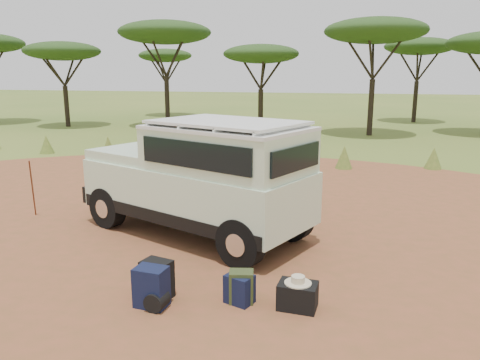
% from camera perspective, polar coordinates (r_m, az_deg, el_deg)
% --- Properties ---
extents(ground, '(140.00, 140.00, 0.00)m').
position_cam_1_polar(ground, '(9.23, -8.58, -7.87)').
color(ground, '#4D6C26').
rests_on(ground, ground).
extents(dirt_clearing, '(23.00, 23.00, 0.01)m').
position_cam_1_polar(dirt_clearing, '(9.23, -8.58, -7.85)').
color(dirt_clearing, brown).
rests_on(dirt_clearing, ground).
extents(grass_fringe, '(36.60, 1.60, 0.90)m').
position_cam_1_polar(grass_fringe, '(17.17, 2.93, 3.37)').
color(grass_fringe, '#4D6C26').
rests_on(grass_fringe, ground).
extents(acacia_treeline, '(46.70, 13.20, 6.26)m').
position_cam_1_polar(acacia_treeline, '(27.91, 9.08, 16.13)').
color(acacia_treeline, black).
rests_on(acacia_treeline, ground).
extents(safari_vehicle, '(5.22, 3.65, 2.39)m').
position_cam_1_polar(safari_vehicle, '(9.41, -4.75, -0.03)').
color(safari_vehicle, silver).
rests_on(safari_vehicle, ground).
extents(walking_staff, '(0.19, 0.27, 1.34)m').
position_cam_1_polar(walking_staff, '(11.71, -23.97, -0.95)').
color(walking_staff, maroon).
rests_on(walking_staff, ground).
extents(backpack_black, '(0.49, 0.40, 0.58)m').
position_cam_1_polar(backpack_black, '(7.13, -10.08, -11.86)').
color(backpack_black, black).
rests_on(backpack_black, ground).
extents(backpack_navy, '(0.48, 0.36, 0.59)m').
position_cam_1_polar(backpack_navy, '(6.91, -10.76, -12.71)').
color(backpack_navy, '#121C39').
rests_on(backpack_navy, ground).
extents(backpack_olive, '(0.39, 0.32, 0.48)m').
position_cam_1_polar(backpack_olive, '(6.93, 0.16, -12.90)').
color(backpack_olive, '#3C4620').
rests_on(backpack_olive, ground).
extents(duffel_navy, '(0.46, 0.40, 0.43)m').
position_cam_1_polar(duffel_navy, '(6.92, -0.07, -13.17)').
color(duffel_navy, '#121C39').
rests_on(duffel_navy, ground).
extents(hard_case, '(0.56, 0.41, 0.38)m').
position_cam_1_polar(hard_case, '(6.83, 7.03, -13.85)').
color(hard_case, black).
rests_on(hard_case, ground).
extents(stuff_sack, '(0.31, 0.31, 0.28)m').
position_cam_1_polar(stuff_sack, '(6.88, -10.08, -14.25)').
color(stuff_sack, black).
rests_on(stuff_sack, ground).
extents(safari_hat, '(0.38, 0.38, 0.11)m').
position_cam_1_polar(safari_hat, '(6.73, 7.09, -12.09)').
color(safari_hat, beige).
rests_on(safari_hat, hard_case).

